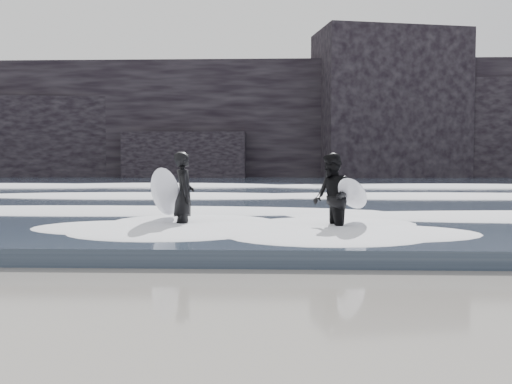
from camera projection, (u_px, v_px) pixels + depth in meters
ground at (320, 329)px, 5.53m from camera, size 120.00×120.00×0.00m
sea at (284, 186)px, 34.46m from camera, size 90.00×52.00×0.30m
headland at (282, 124)px, 51.16m from camera, size 70.00×9.00×10.00m
foam_near at (293, 210)px, 14.49m from camera, size 60.00×3.20×0.20m
foam_mid at (288, 193)px, 21.48m from camera, size 60.00×4.00×0.24m
foam_far at (285, 183)px, 30.45m from camera, size 60.00×4.80×0.30m
surfer_left at (180, 195)px, 12.02m from camera, size 1.10×2.05×1.83m
surfer_right at (334, 197)px, 11.41m from camera, size 1.36×2.02×1.80m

